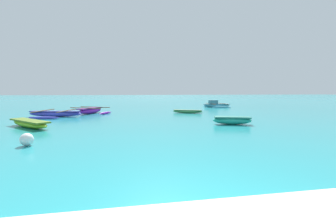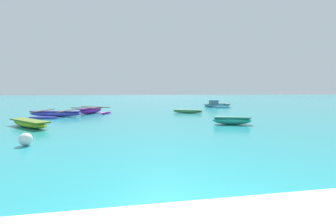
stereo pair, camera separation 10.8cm
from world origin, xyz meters
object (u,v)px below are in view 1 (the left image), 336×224
(moored_boat_0, at_px, (216,105))
(moored_boat_2, at_px, (90,111))
(moored_boat_3, at_px, (188,111))
(moored_boat_5, at_px, (232,120))
(mooring_buoy_1, at_px, (27,139))
(moored_boat_1, at_px, (29,123))
(moored_boat_4, at_px, (55,114))

(moored_boat_0, xyz_separation_m, moored_boat_2, (-13.93, -5.53, -0.02))
(moored_boat_3, height_order, moored_boat_5, moored_boat_5)
(moored_boat_0, relative_size, moored_boat_3, 1.32)
(moored_boat_0, bearing_deg, moored_boat_5, -110.67)
(moored_boat_3, xyz_separation_m, moored_boat_5, (0.80, -7.10, 0.08))
(mooring_buoy_1, bearing_deg, moored_boat_1, 110.47)
(moored_boat_0, relative_size, moored_boat_5, 1.48)
(moored_boat_1, distance_m, mooring_buoy_1, 4.80)
(moored_boat_0, xyz_separation_m, moored_boat_4, (-16.19, -7.59, -0.06))
(moored_boat_2, xyz_separation_m, moored_boat_5, (9.33, -8.25, -0.01))
(moored_boat_1, bearing_deg, moored_boat_3, 76.13)
(moored_boat_1, xyz_separation_m, moored_boat_3, (10.52, 6.22, -0.05))
(moored_boat_3, bearing_deg, moored_boat_5, -57.90)
(moored_boat_2, bearing_deg, moored_boat_0, -39.09)
(moored_boat_5, bearing_deg, mooring_buoy_1, -141.70)
(moored_boat_3, xyz_separation_m, mooring_buoy_1, (-8.84, -10.72, 0.06))
(moored_boat_2, bearing_deg, moored_boat_3, -68.42)
(moored_boat_2, relative_size, moored_boat_4, 0.91)
(moored_boat_1, xyz_separation_m, moored_boat_4, (-0.27, 5.32, 0.01))
(moored_boat_0, bearing_deg, moored_boat_3, -131.17)
(moored_boat_3, bearing_deg, moored_boat_4, -149.53)
(moored_boat_4, bearing_deg, mooring_buoy_1, -68.32)
(moored_boat_4, bearing_deg, moored_boat_2, 52.85)
(moored_boat_2, relative_size, moored_boat_5, 1.58)
(moored_boat_5, bearing_deg, moored_boat_0, 89.26)
(moored_boat_2, relative_size, moored_boat_3, 1.41)
(moored_boat_2, xyz_separation_m, moored_boat_3, (8.53, -1.15, -0.10))
(moored_boat_2, height_order, moored_boat_4, moored_boat_2)
(moored_boat_2, height_order, moored_boat_3, moored_boat_2)
(moored_boat_1, distance_m, moored_boat_3, 12.22)
(moored_boat_4, bearing_deg, moored_boat_5, -17.64)
(moored_boat_1, relative_size, moored_boat_3, 1.15)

